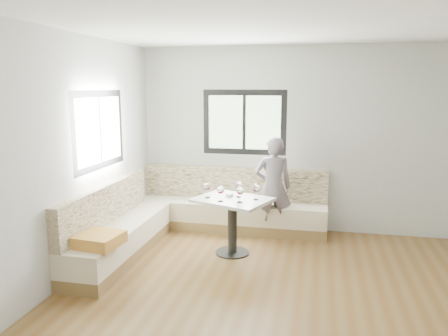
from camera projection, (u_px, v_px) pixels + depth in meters
The scene contains 10 objects.
room at pixel (285, 167), 4.27m from camera, with size 5.01×5.01×2.81m.
banquette at pixel (186, 218), 6.26m from camera, with size 2.90×2.80×0.95m.
table at pixel (232, 212), 5.73m from camera, with size 1.11×1.00×0.75m.
person at pixel (273, 187), 6.38m from camera, with size 0.54×0.36×1.49m, color slate.
olive_ramekin at pixel (230, 195), 5.80m from camera, with size 0.10×0.10×0.04m.
wine_glass_a at pixel (207, 187), 5.71m from camera, with size 0.10×0.10×0.22m.
wine_glass_b at pixel (221, 190), 5.52m from camera, with size 0.10×0.10×0.22m.
wine_glass_c at pixel (240, 191), 5.47m from camera, with size 0.10×0.10×0.22m.
wine_glass_d at pixel (239, 186), 5.74m from camera, with size 0.10×0.10×0.22m.
wine_glass_e at pixel (256, 188), 5.60m from camera, with size 0.10×0.10×0.22m.
Camera 1 is at (0.24, -4.15, 2.19)m, focal length 35.00 mm.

